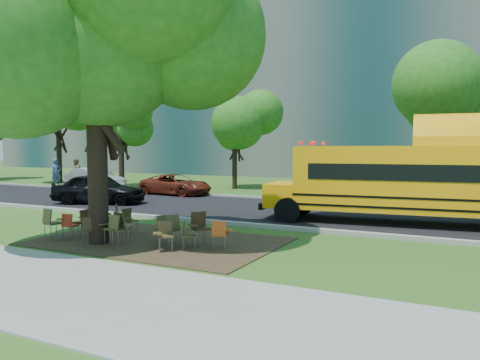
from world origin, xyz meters
The scene contains 32 objects.
ground centered at (0.00, 0.00, 0.00)m, with size 160.00×160.00×0.00m, color #2E4E18.
dirt_patch centered at (1.00, -0.50, 0.01)m, with size 7.00×4.50×0.03m, color #382819.
asphalt_road centered at (0.00, 7.00, 0.02)m, with size 80.00×8.00×0.04m, color black.
kerb_near centered at (0.00, 3.00, 0.07)m, with size 80.00×0.25×0.14m, color gray.
kerb_far centered at (0.00, 11.10, 0.07)m, with size 80.00×0.25×0.14m, color gray.
building_main centered at (-8.00, 36.00, 11.00)m, with size 38.00×16.00×22.00m, color slate.
building_left centered at (-38.00, 40.00, 10.00)m, with size 26.00×14.00×20.00m, color slate.
bg_tree_0 centered at (-12.00, 13.00, 4.57)m, with size 5.20×5.20×7.18m.
bg_tree_1 centered at (-20.00, 15.00, 5.39)m, with size 6.00×6.00×8.40m.
bg_tree_2 centered at (-5.00, 16.00, 4.21)m, with size 4.80×4.80×6.62m.
bg_tree_3 centered at (8.00, 14.00, 5.03)m, with size 5.60×5.60×7.84m.
main_tree centered at (-0.32, -1.50, 5.87)m, with size 7.20×7.20×9.49m.
school_bus centered at (8.24, 5.99, 1.62)m, with size 11.61×3.63×2.79m.
chair_0 centered at (-1.56, -1.38, 0.48)m, with size 0.52×0.52×0.78m.
chair_1 centered at (-2.04, -1.62, 0.57)m, with size 0.70×0.54×0.93m.
chair_2 centered at (-0.45, -1.72, 0.50)m, with size 0.55×0.69×0.80m.
chair_3 centered at (0.21, -1.42, 0.57)m, with size 0.69×0.54×0.92m.
chair_4 centered at (0.39, -1.49, 0.55)m, with size 0.65×0.52×0.88m.
chair_5 centered at (1.95, -1.49, 0.50)m, with size 0.55×0.69×0.81m.
chair_6 centered at (1.75, -0.90, 0.56)m, with size 0.54×0.66×0.91m.
chair_7 centered at (2.40, -1.08, 0.48)m, with size 0.63×0.52×0.78m.
chair_8 centered at (-1.58, -0.85, 0.52)m, with size 0.49×0.55×0.84m.
chair_9 centered at (-1.01, -0.15, 0.58)m, with size 0.80×0.63×0.94m.
chair_10 centered at (-0.62, 0.13, 0.49)m, with size 0.47×0.59×0.80m.
chair_11 centered at (1.26, -0.60, 0.51)m, with size 0.56×0.71×0.83m.
chair_12 centered at (2.35, -0.40, 0.58)m, with size 0.64×0.81×0.94m.
chair_13 centered at (3.20, -0.70, 0.50)m, with size 0.55×0.60×0.81m.
black_car centered at (-6.99, 5.57, 0.74)m, with size 1.76×4.37×1.49m, color black.
bg_car_silver centered at (-11.81, 10.29, 0.74)m, with size 1.58×4.52×1.49m, color gray.
bg_car_red centered at (-6.12, 10.80, 0.60)m, with size 2.00×4.33×1.20m, color #571B0F.
pedestrian_a centered at (-16.45, 11.50, 0.99)m, with size 0.72×0.47×1.97m, color navy.
pedestrian_b centered at (-16.90, 13.68, 0.98)m, with size 0.95×0.74×1.95m, color #876F51.
Camera 1 is at (9.17, -11.45, 2.75)m, focal length 35.00 mm.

